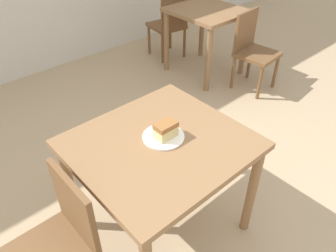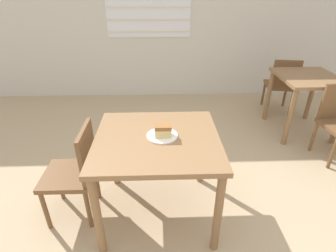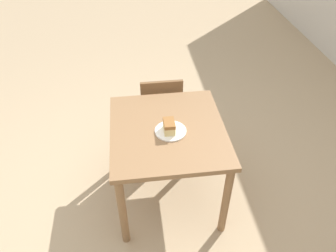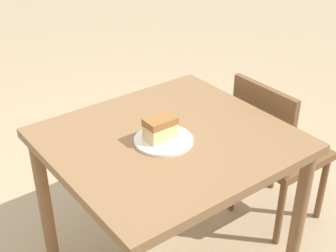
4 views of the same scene
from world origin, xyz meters
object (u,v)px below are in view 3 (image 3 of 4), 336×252
object	(u,v)px
dining_table_near	(168,139)
cake_slice	(169,126)
plate	(171,131)
chair_near_window	(161,109)

from	to	relation	value
dining_table_near	cake_slice	size ratio (longest dim) A/B	7.56
plate	cake_slice	distance (m)	0.05
plate	dining_table_near	bearing A→B (deg)	-157.66
cake_slice	plate	bearing A→B (deg)	120.66
dining_table_near	plate	xyz separation A→B (m)	(0.04, 0.02, 0.12)
cake_slice	chair_near_window	bearing A→B (deg)	179.08
dining_table_near	plate	world-z (taller)	plate
dining_table_near	chair_near_window	size ratio (longest dim) A/B	1.13
dining_table_near	plate	size ratio (longest dim) A/B	3.96
chair_near_window	dining_table_near	bearing A→B (deg)	88.64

